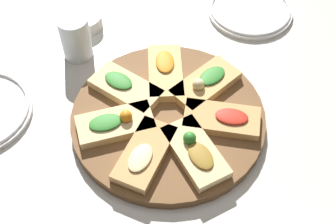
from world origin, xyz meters
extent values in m
plane|color=beige|center=(0.00, 0.00, 0.00)|extent=(3.00, 3.00, 0.00)
cylinder|color=brown|center=(0.00, 0.00, 0.01)|extent=(0.39, 0.39, 0.02)
cube|color=tan|center=(-0.11, -0.02, 0.03)|extent=(0.16, 0.09, 0.02)
ellipsoid|color=beige|center=(-0.12, -0.02, 0.05)|extent=(0.07, 0.05, 0.01)
cube|color=#E5C689|center=(-0.05, -0.09, 0.03)|extent=(0.14, 0.16, 0.02)
ellipsoid|color=olive|center=(-0.06, -0.11, 0.05)|extent=(0.07, 0.08, 0.01)
sphere|color=#2D7A28|center=(-0.04, -0.07, 0.05)|extent=(0.03, 0.03, 0.03)
cube|color=tan|center=(0.04, -0.10, 0.03)|extent=(0.12, 0.17, 0.02)
ellipsoid|color=red|center=(0.05, -0.12, 0.05)|extent=(0.06, 0.07, 0.01)
cube|color=tan|center=(0.10, -0.03, 0.03)|extent=(0.16, 0.11, 0.02)
ellipsoid|color=#2D7A28|center=(0.12, -0.03, 0.05)|extent=(0.07, 0.05, 0.01)
sphere|color=beige|center=(0.08, -0.02, 0.05)|extent=(0.03, 0.03, 0.03)
cube|color=#DBB775|center=(0.09, 0.06, 0.03)|extent=(0.16, 0.14, 0.02)
ellipsoid|color=orange|center=(0.10, 0.07, 0.05)|extent=(0.08, 0.07, 0.01)
cube|color=#E5C689|center=(0.01, 0.11, 0.03)|extent=(0.08, 0.15, 0.02)
ellipsoid|color=#2D7A28|center=(0.01, 0.13, 0.05)|extent=(0.04, 0.07, 0.01)
cube|color=#E5C689|center=(-0.08, 0.07, 0.03)|extent=(0.16, 0.15, 0.02)
ellipsoid|color=#2D7A28|center=(-0.09, 0.08, 0.05)|extent=(0.07, 0.07, 0.01)
sphere|color=orange|center=(-0.06, 0.06, 0.05)|extent=(0.03, 0.03, 0.03)
cylinder|color=white|center=(0.40, 0.01, 0.01)|extent=(0.21, 0.21, 0.01)
torus|color=white|center=(0.40, 0.01, 0.01)|extent=(0.20, 0.20, 0.01)
cylinder|color=silver|center=(0.06, 0.28, 0.05)|extent=(0.07, 0.07, 0.10)
cylinder|color=silver|center=(0.14, 0.32, 0.02)|extent=(0.08, 0.08, 0.03)
cylinder|color=#B22319|center=(0.14, 0.32, 0.03)|extent=(0.06, 0.06, 0.01)
camera|label=1|loc=(-0.48, -0.30, 0.77)|focal=50.00mm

